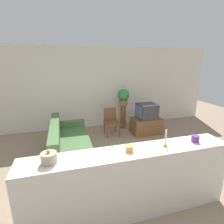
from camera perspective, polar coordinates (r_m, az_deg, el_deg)
name	(u,v)px	position (r m, az deg, el deg)	size (l,w,h in m)	color
ground_plane	(121,191)	(3.37, 2.87, -24.49)	(14.00, 14.00, 0.00)	gray
wall_back	(88,88)	(5.98, -7.74, 7.64)	(9.00, 0.06, 2.70)	silver
couch	(69,145)	(4.35, -13.87, -10.53)	(0.89, 2.09, 0.83)	#476B3D
tv_stand	(146,126)	(5.67, 11.04, -4.39)	(0.91, 0.57, 0.50)	brown
television	(147,111)	(5.53, 11.24, 0.28)	(0.57, 0.54, 0.46)	#333338
wooden_chair	(111,120)	(5.42, -0.29, -2.70)	(0.44, 0.44, 0.83)	brown
plant_stand	(123,116)	(5.99, 3.62, -1.45)	(0.18, 0.18, 0.82)	brown
potted_plant	(123,96)	(5.83, 3.74, 5.12)	(0.39, 0.39, 0.53)	#8E5B3D
foreground_counter	(131,182)	(2.74, 6.14, -21.85)	(2.98, 0.44, 1.01)	silver
decorative_bowl	(49,158)	(2.29, -19.90, -13.88)	(0.19, 0.19, 0.17)	tan
candle_jar	(129,148)	(2.43, 5.69, -11.77)	(0.11, 0.11, 0.08)	gold
candlestick	(166,141)	(2.66, 17.08, -8.96)	(0.07, 0.07, 0.25)	#B7933D
coffee_tin	(195,139)	(2.97, 25.54, -7.88)	(0.11, 0.11, 0.10)	#66337F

